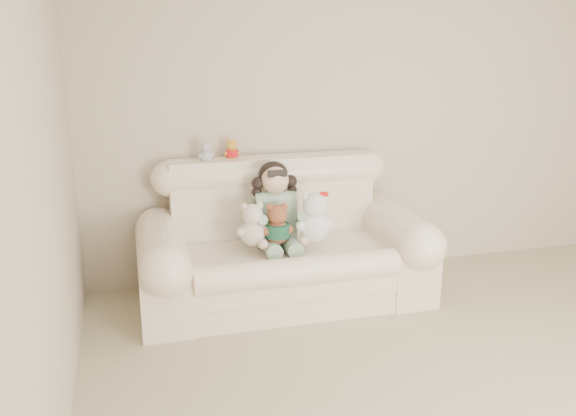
{
  "coord_description": "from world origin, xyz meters",
  "views": [
    {
      "loc": [
        -1.85,
        -2.08,
        1.95
      ],
      "look_at": [
        -0.8,
        1.9,
        0.75
      ],
      "focal_mm": 38.15,
      "sensor_mm": 36.0,
      "label": 1
    }
  ],
  "objects_px": {
    "seated_child": "(275,204)",
    "brown_teddy": "(277,220)",
    "cream_teddy": "(252,220)",
    "sofa": "(284,235)",
    "white_cat": "(314,212)"
  },
  "relations": [
    {
      "from": "seated_child",
      "to": "cream_teddy",
      "type": "height_order",
      "value": "seated_child"
    },
    {
      "from": "seated_child",
      "to": "sofa",
      "type": "bearing_deg",
      "value": -57.43
    },
    {
      "from": "cream_teddy",
      "to": "sofa",
      "type": "bearing_deg",
      "value": 35.82
    },
    {
      "from": "sofa",
      "to": "white_cat",
      "type": "xyz_separation_m",
      "value": [
        0.18,
        -0.14,
        0.2
      ]
    },
    {
      "from": "brown_teddy",
      "to": "sofa",
      "type": "bearing_deg",
      "value": 69.21
    },
    {
      "from": "sofa",
      "to": "cream_teddy",
      "type": "bearing_deg",
      "value": -158.55
    },
    {
      "from": "white_cat",
      "to": "cream_teddy",
      "type": "bearing_deg",
      "value": 172.78
    },
    {
      "from": "white_cat",
      "to": "sofa",
      "type": "bearing_deg",
      "value": 140.13
    },
    {
      "from": "sofa",
      "to": "cream_teddy",
      "type": "relative_size",
      "value": 5.75
    },
    {
      "from": "sofa",
      "to": "white_cat",
      "type": "bearing_deg",
      "value": -37.6
    },
    {
      "from": "seated_child",
      "to": "cream_teddy",
      "type": "distance_m",
      "value": 0.28
    },
    {
      "from": "seated_child",
      "to": "brown_teddy",
      "type": "distance_m",
      "value": 0.21
    },
    {
      "from": "seated_child",
      "to": "brown_teddy",
      "type": "bearing_deg",
      "value": -99.31
    },
    {
      "from": "sofa",
      "to": "white_cat",
      "type": "relative_size",
      "value": 4.8
    },
    {
      "from": "white_cat",
      "to": "cream_teddy",
      "type": "relative_size",
      "value": 1.2
    }
  ]
}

